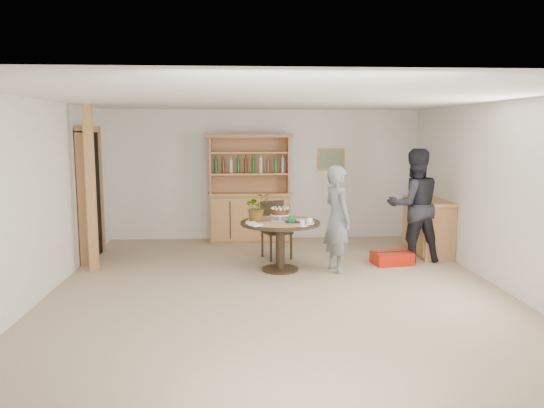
{
  "coord_description": "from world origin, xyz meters",
  "views": [
    {
      "loc": [
        -0.51,
        -6.77,
        2.12
      ],
      "look_at": [
        -0.03,
        0.84,
        1.05
      ],
      "focal_mm": 35.0,
      "sensor_mm": 36.0,
      "label": 1
    }
  ],
  "objects_px": {
    "dining_table": "(280,231)",
    "sideboard": "(428,226)",
    "red_suitcase": "(392,258)",
    "dining_chair": "(275,226)",
    "teen_boy": "(337,219)",
    "hutch": "(250,205)",
    "adult_person": "(414,205)"
  },
  "relations": [
    {
      "from": "dining_table",
      "to": "sideboard",
      "type": "bearing_deg",
      "value": 19.69
    },
    {
      "from": "dining_table",
      "to": "red_suitcase",
      "type": "xyz_separation_m",
      "value": [
        1.8,
        0.25,
        -0.5
      ]
    },
    {
      "from": "dining_chair",
      "to": "teen_boy",
      "type": "xyz_separation_m",
      "value": [
        0.88,
        -0.92,
        0.27
      ]
    },
    {
      "from": "sideboard",
      "to": "dining_chair",
      "type": "relative_size",
      "value": 1.33
    },
    {
      "from": "hutch",
      "to": "red_suitcase",
      "type": "bearing_deg",
      "value": -41.06
    },
    {
      "from": "hutch",
      "to": "sideboard",
      "type": "relative_size",
      "value": 1.62
    },
    {
      "from": "red_suitcase",
      "to": "hutch",
      "type": "bearing_deg",
      "value": 130.54
    },
    {
      "from": "hutch",
      "to": "dining_table",
      "type": "xyz_separation_m",
      "value": [
        0.41,
        -2.18,
        -0.08
      ]
    },
    {
      "from": "sideboard",
      "to": "teen_boy",
      "type": "height_order",
      "value": "teen_boy"
    },
    {
      "from": "sideboard",
      "to": "dining_chair",
      "type": "height_order",
      "value": "dining_chair"
    },
    {
      "from": "sideboard",
      "to": "dining_table",
      "type": "bearing_deg",
      "value": -160.31
    },
    {
      "from": "teen_boy",
      "to": "dining_table",
      "type": "bearing_deg",
      "value": 65.16
    },
    {
      "from": "sideboard",
      "to": "red_suitcase",
      "type": "xyz_separation_m",
      "value": [
        -0.82,
        -0.69,
        -0.37
      ]
    },
    {
      "from": "hutch",
      "to": "dining_chair",
      "type": "xyz_separation_m",
      "value": [
        0.38,
        -1.36,
        -0.15
      ]
    },
    {
      "from": "teen_boy",
      "to": "adult_person",
      "type": "bearing_deg",
      "value": -85.95
    },
    {
      "from": "hutch",
      "to": "teen_boy",
      "type": "xyz_separation_m",
      "value": [
        1.26,
        -2.28,
        0.11
      ]
    },
    {
      "from": "dining_table",
      "to": "dining_chair",
      "type": "relative_size",
      "value": 1.27
    },
    {
      "from": "dining_chair",
      "to": "teen_boy",
      "type": "bearing_deg",
      "value": -66.48
    },
    {
      "from": "dining_chair",
      "to": "red_suitcase",
      "type": "distance_m",
      "value": 1.97
    },
    {
      "from": "hutch",
      "to": "dining_chair",
      "type": "height_order",
      "value": "hutch"
    },
    {
      "from": "teen_boy",
      "to": "red_suitcase",
      "type": "bearing_deg",
      "value": -87.89
    },
    {
      "from": "sideboard",
      "to": "dining_chair",
      "type": "xyz_separation_m",
      "value": [
        -2.66,
        -0.12,
        0.06
      ]
    },
    {
      "from": "hutch",
      "to": "dining_table",
      "type": "bearing_deg",
      "value": -79.33
    },
    {
      "from": "sideboard",
      "to": "teen_boy",
      "type": "relative_size",
      "value": 0.79
    },
    {
      "from": "hutch",
      "to": "teen_boy",
      "type": "relative_size",
      "value": 1.27
    },
    {
      "from": "teen_boy",
      "to": "adult_person",
      "type": "relative_size",
      "value": 0.88
    },
    {
      "from": "hutch",
      "to": "adult_person",
      "type": "distance_m",
      "value": 3.14
    },
    {
      "from": "sideboard",
      "to": "adult_person",
      "type": "bearing_deg",
      "value": -131.26
    },
    {
      "from": "red_suitcase",
      "to": "dining_chair",
      "type": "bearing_deg",
      "value": 154.23
    },
    {
      "from": "dining_table",
      "to": "hutch",
      "type": "bearing_deg",
      "value": 100.67
    },
    {
      "from": "hutch",
      "to": "dining_chair",
      "type": "distance_m",
      "value": 1.42
    },
    {
      "from": "hutch",
      "to": "adult_person",
      "type": "bearing_deg",
      "value": -33.58
    }
  ]
}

